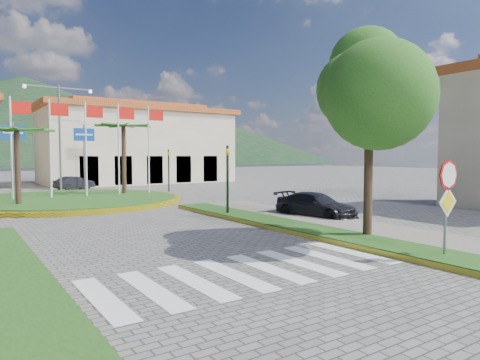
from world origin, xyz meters
TOP-DOWN VIEW (x-y plane):
  - ground at (0.00, 0.00)m, footprint 160.00×160.00m
  - sidewalk_right at (6.00, 2.00)m, footprint 4.00×28.00m
  - verge_right at (4.80, 2.00)m, footprint 1.60×28.00m
  - crosswalk at (0.00, 4.00)m, footprint 8.00×3.00m
  - roundabout_island at (0.00, 22.00)m, footprint 12.70×12.70m
  - stop_sign at (4.90, 1.96)m, footprint 0.80×0.11m
  - deciduous_tree at (5.50, 5.00)m, footprint 3.60×3.60m
  - traffic_light_right at (4.50, 12.00)m, footprint 0.15×0.18m
  - traffic_light_far at (8.00, 26.00)m, footprint 0.18×0.15m
  - direction_sign_west at (-2.00, 30.97)m, footprint 1.60×0.14m
  - direction_sign_east at (3.00, 30.97)m, footprint 1.60×0.14m
  - street_lamp_centre at (1.00, 30.00)m, footprint 4.80×0.16m
  - building_right at (10.00, 38.00)m, footprint 19.08×9.54m
  - hill_far_mid at (15.00, 160.00)m, footprint 180.00×180.00m
  - hill_far_east at (70.00, 135.00)m, footprint 120.00×120.00m
  - car_dark_b at (2.40, 31.91)m, footprint 3.39×2.26m
  - car_side_right at (7.50, 9.46)m, footprint 2.26×4.06m

SIDE VIEW (x-z plane):
  - ground at x=0.00m, z-range 0.00..0.00m
  - crosswalk at x=0.00m, z-range 0.00..0.01m
  - sidewalk_right at x=6.00m, z-range 0.00..0.15m
  - verge_right at x=4.80m, z-range 0.00..0.18m
  - roundabout_island at x=0.00m, z-range -2.83..3.17m
  - car_dark_b at x=2.40m, z-range 0.00..1.06m
  - car_side_right at x=7.50m, z-range 0.00..1.11m
  - stop_sign at x=4.90m, z-range 0.47..3.12m
  - traffic_light_right at x=4.50m, z-range 0.34..3.54m
  - traffic_light_far at x=8.00m, z-range 0.34..3.54m
  - direction_sign_west at x=-2.00m, z-range 0.93..6.13m
  - direction_sign_east at x=3.00m, z-range 0.93..6.13m
  - building_right at x=10.00m, z-range -0.12..7.93m
  - street_lamp_centre at x=1.00m, z-range 0.50..8.50m
  - deciduous_tree at x=5.50m, z-range 1.78..8.58m
  - hill_far_east at x=70.00m, z-range 0.00..18.00m
  - hill_far_mid at x=15.00m, z-range 0.00..30.00m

